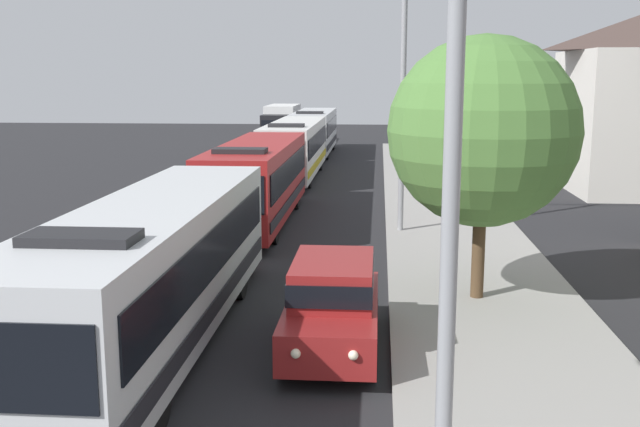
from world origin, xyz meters
name	(u,v)px	position (x,y,z in m)	size (l,w,h in m)	color
bus_lead	(155,267)	(-1.30, 9.84, 1.69)	(2.58, 12.31, 3.21)	silver
bus_second_in_line	(257,179)	(-1.30, 22.92, 1.69)	(2.58, 11.33, 3.21)	maroon
bus_middle	(295,147)	(-1.30, 35.59, 1.69)	(2.58, 12.13, 3.21)	silver
bus_fourth_in_line	(314,131)	(-1.30, 47.86, 1.69)	(2.58, 11.28, 3.21)	silver
white_suv	(333,302)	(2.40, 9.85, 1.03)	(1.86, 4.58, 1.90)	maroon
box_truck_oncoming	(282,123)	(-4.60, 55.22, 1.71)	(2.35, 7.69, 3.15)	black
streetlamp_near	(453,137)	(4.10, 3.42, 4.96)	(6.53, 0.28, 7.72)	gray
streetlamp_mid	(403,83)	(4.10, 21.36, 5.32)	(5.62, 0.28, 8.51)	gray
roadside_tree	(483,132)	(5.79, 13.37, 4.27)	(4.60, 4.60, 6.43)	#4C3823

